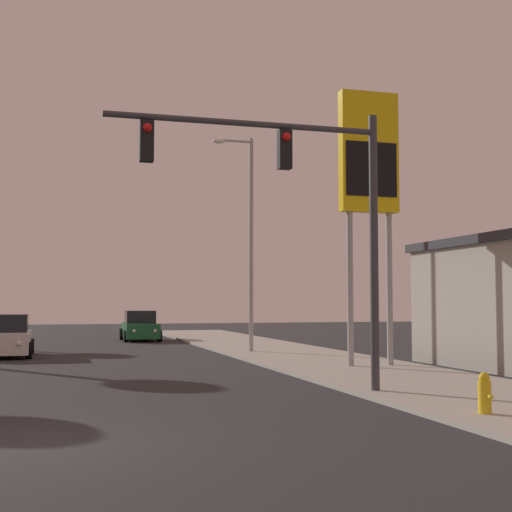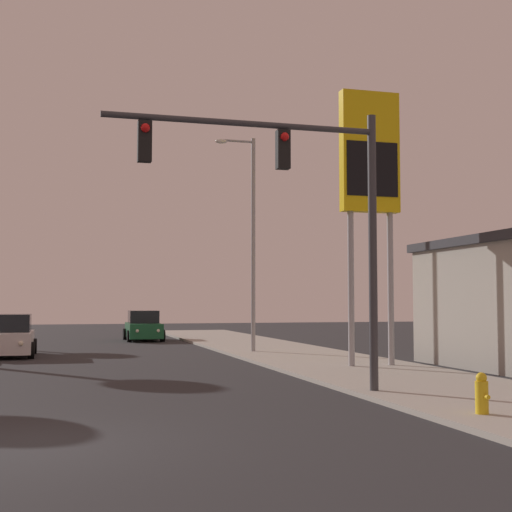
# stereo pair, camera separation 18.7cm
# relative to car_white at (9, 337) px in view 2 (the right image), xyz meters

# --- Properties ---
(ground_plane) EXTENTS (120.00, 120.00, 0.00)m
(ground_plane) POSITION_rel_car_white_xyz_m (1.57, -18.78, -0.76)
(ground_plane) COLOR #28282B
(sidewalk_right) EXTENTS (5.00, 60.00, 0.12)m
(sidewalk_right) POSITION_rel_car_white_xyz_m (11.07, -8.78, -0.70)
(sidewalk_right) COLOR #9E998E
(sidewalk_right) RESTS_ON ground
(car_white) EXTENTS (2.04, 4.31, 1.68)m
(car_white) POSITION_rel_car_white_xyz_m (0.00, 0.00, 0.00)
(car_white) COLOR silver
(car_white) RESTS_ON ground
(car_green) EXTENTS (2.04, 4.33, 1.68)m
(car_green) POSITION_rel_car_white_xyz_m (6.46, 10.28, 0.00)
(car_green) COLOR #195933
(car_green) RESTS_ON ground
(traffic_light_mast) EXTENTS (6.42, 0.36, 6.50)m
(traffic_light_mast) POSITION_rel_car_white_xyz_m (7.29, -14.76, 3.92)
(traffic_light_mast) COLOR #38383D
(traffic_light_mast) RESTS_ON sidewalk_right
(street_lamp) EXTENTS (1.74, 0.24, 9.00)m
(street_lamp) POSITION_rel_car_white_xyz_m (9.63, -1.28, 4.36)
(street_lamp) COLOR #99999E
(street_lamp) RESTS_ON sidewalk_right
(gas_station_sign) EXTENTS (2.00, 0.42, 9.00)m
(gas_station_sign) POSITION_rel_car_white_xyz_m (11.74, -8.76, 5.86)
(gas_station_sign) COLOR #99999E
(gas_station_sign) RESTS_ON sidewalk_right
(fire_hydrant) EXTENTS (0.24, 0.34, 0.76)m
(fire_hydrant) POSITION_rel_car_white_xyz_m (9.52, -18.48, -0.27)
(fire_hydrant) COLOR gold
(fire_hydrant) RESTS_ON sidewalk_right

